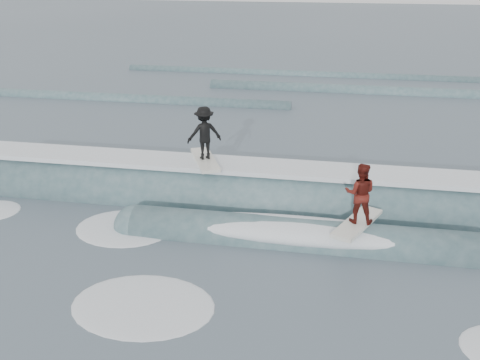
# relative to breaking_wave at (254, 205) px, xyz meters

# --- Properties ---
(ground) EXTENTS (160.00, 160.00, 0.00)m
(ground) POSITION_rel_breaking_wave_xyz_m (-0.30, -2.65, -0.04)
(ground) COLOR #3C4B57
(ground) RESTS_ON ground
(breaking_wave) EXTENTS (22.61, 3.91, 2.27)m
(breaking_wave) POSITION_rel_breaking_wave_xyz_m (0.00, 0.00, 0.00)
(breaking_wave) COLOR #38575F
(breaking_wave) RESTS_ON ground
(surfer_black) EXTENTS (1.33, 2.05, 1.68)m
(surfer_black) POSITION_rel_breaking_wave_xyz_m (-1.55, 0.36, 1.97)
(surfer_black) COLOR silver
(surfer_black) RESTS_ON ground
(surfer_red) EXTENTS (1.34, 2.04, 1.66)m
(surfer_red) POSITION_rel_breaking_wave_xyz_m (2.94, -1.84, 1.33)
(surfer_red) COLOR silver
(surfer_red) RESTS_ON ground
(whitewater) EXTENTS (15.39, 5.34, 0.10)m
(whitewater) POSITION_rel_breaking_wave_xyz_m (-1.40, -3.59, -0.04)
(whitewater) COLOR white
(whitewater) RESTS_ON ground
(far_swells) EXTENTS (39.05, 8.65, 0.80)m
(far_swells) POSITION_rel_breaking_wave_xyz_m (-1.05, 15.01, -0.04)
(far_swells) COLOR #38575F
(far_swells) RESTS_ON ground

